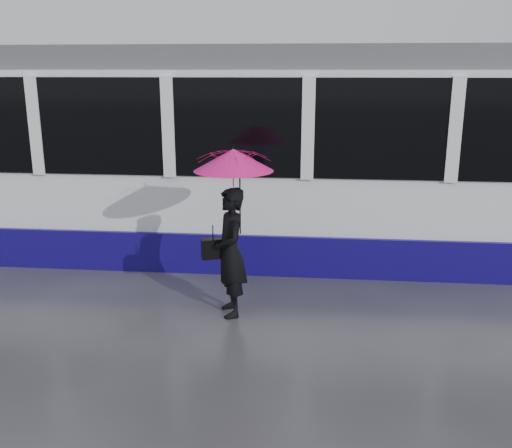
# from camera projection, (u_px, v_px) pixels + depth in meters

# --- Properties ---
(ground) EXTENTS (90.00, 90.00, 0.00)m
(ground) POSITION_uv_depth(u_px,v_px,m) (276.00, 310.00, 7.37)
(ground) COLOR #2A2A2F
(ground) RESTS_ON ground
(rails) EXTENTS (34.00, 1.51, 0.02)m
(rails) POSITION_uv_depth(u_px,v_px,m) (286.00, 250.00, 9.77)
(rails) COLOR #3F3D38
(rails) RESTS_ON ground
(tram) EXTENTS (26.00, 2.56, 3.35)m
(tram) POSITION_uv_depth(u_px,v_px,m) (218.00, 155.00, 9.45)
(tram) COLOR white
(tram) RESTS_ON ground
(woman) EXTENTS (0.57, 0.69, 1.63)m
(woman) POSITION_uv_depth(u_px,v_px,m) (230.00, 253.00, 7.06)
(woman) COLOR black
(woman) RESTS_ON ground
(umbrella) EXTENTS (1.22, 1.22, 1.10)m
(umbrella) POSITION_uv_depth(u_px,v_px,m) (234.00, 175.00, 6.80)
(umbrella) COLOR #F81495
(umbrella) RESTS_ON ground
(handbag) EXTENTS (0.32, 0.22, 0.43)m
(handbag) POSITION_uv_depth(u_px,v_px,m) (213.00, 248.00, 7.09)
(handbag) COLOR black
(handbag) RESTS_ON ground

